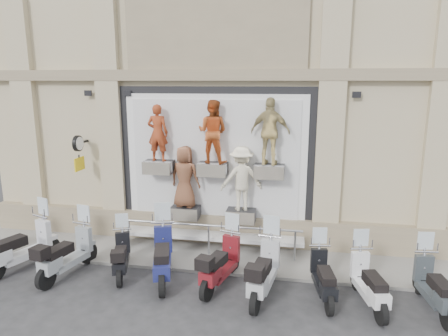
{
  "coord_description": "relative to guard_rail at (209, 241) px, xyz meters",
  "views": [
    {
      "loc": [
        2.21,
        -7.89,
        4.69
      ],
      "look_at": [
        0.44,
        1.9,
        2.52
      ],
      "focal_mm": 32.0,
      "sensor_mm": 36.0,
      "label": 1
    }
  ],
  "objects": [
    {
      "name": "scooter_j",
      "position": [
        5.15,
        -1.7,
        0.28
      ],
      "size": [
        0.74,
        1.89,
        1.5
      ],
      "primitive_type": null,
      "rotation": [
        0.0,
        0.0,
        0.11
      ],
      "color": "#31373C",
      "rests_on": "ground"
    },
    {
      "name": "scooter_i",
      "position": [
        3.85,
        -1.76,
        0.28
      ],
      "size": [
        0.92,
        1.91,
        1.5
      ],
      "primitive_type": null,
      "rotation": [
        0.0,
        0.0,
        0.21
      ],
      "color": "silver",
      "rests_on": "ground"
    },
    {
      "name": "ground",
      "position": [
        0.0,
        -2.0,
        -0.47
      ],
      "size": [
        90.0,
        90.0,
        0.0
      ],
      "primitive_type": "plane",
      "color": "#2B2B2E",
      "rests_on": "ground"
    },
    {
      "name": "scooter_h",
      "position": [
        2.92,
        -1.63,
        0.25
      ],
      "size": [
        0.77,
        1.82,
        1.43
      ],
      "primitive_type": null,
      "rotation": [
        0.0,
        0.0,
        0.15
      ],
      "color": "black",
      "rests_on": "ground"
    },
    {
      "name": "shop_vitrine",
      "position": [
        0.12,
        0.74,
        1.95
      ],
      "size": [
        5.6,
        1.01,
        4.3
      ],
      "color": "black",
      "rests_on": "ground"
    },
    {
      "name": "scooter_c",
      "position": [
        -3.16,
        -1.65,
        0.35
      ],
      "size": [
        0.96,
        2.07,
        1.62
      ],
      "primitive_type": null,
      "rotation": [
        0.0,
        0.0,
        -0.2
      ],
      "color": "gray",
      "rests_on": "ground"
    },
    {
      "name": "sidewalk",
      "position": [
        0.0,
        0.1,
        -0.43
      ],
      "size": [
        16.0,
        2.2,
        0.08
      ],
      "primitive_type": "cube",
      "color": "gray",
      "rests_on": "ground"
    },
    {
      "name": "scooter_d",
      "position": [
        -1.9,
        -1.37,
        0.23
      ],
      "size": [
        1.03,
        1.78,
        1.39
      ],
      "primitive_type": null,
      "rotation": [
        0.0,
        0.0,
        0.34
      ],
      "color": "black",
      "rests_on": "ground"
    },
    {
      "name": "scooter_b",
      "position": [
        -4.48,
        -1.55,
        0.39
      ],
      "size": [
        1.31,
        2.19,
        1.71
      ],
      "primitive_type": null,
      "rotation": [
        0.0,
        0.0,
        -0.36
      ],
      "color": "silver",
      "rests_on": "ground"
    },
    {
      "name": "clock_sign_bracket",
      "position": [
        -3.9,
        0.47,
        2.34
      ],
      "size": [
        0.1,
        0.8,
        1.02
      ],
      "color": "black",
      "rests_on": "ground"
    },
    {
      "name": "scooter_e",
      "position": [
        -0.8,
        -1.45,
        0.4
      ],
      "size": [
        1.21,
        2.21,
        1.73
      ],
      "primitive_type": null,
      "rotation": [
        0.0,
        0.0,
        0.3
      ],
      "color": "navy",
      "rests_on": "ground"
    },
    {
      "name": "guard_rail",
      "position": [
        0.0,
        0.0,
        0.0
      ],
      "size": [
        5.06,
        0.1,
        0.93
      ],
      "primitive_type": null,
      "color": "#9EA0A5",
      "rests_on": "ground"
    },
    {
      "name": "building",
      "position": [
        0.0,
        5.0,
        5.54
      ],
      "size": [
        14.0,
        8.6,
        12.0
      ],
      "primitive_type": null,
      "color": "tan",
      "rests_on": "ground"
    },
    {
      "name": "scooter_g",
      "position": [
        1.64,
        -1.77,
        0.37
      ],
      "size": [
        0.9,
        2.11,
        1.66
      ],
      "primitive_type": null,
      "rotation": [
        0.0,
        0.0,
        -0.15
      ],
      "color": "#ABADB2",
      "rests_on": "ground"
    },
    {
      "name": "scooter_f",
      "position": [
        0.62,
        -1.5,
        0.33
      ],
      "size": [
        1.05,
        2.03,
        1.58
      ],
      "primitive_type": null,
      "rotation": [
        0.0,
        0.0,
        -0.26
      ],
      "color": "maroon",
      "rests_on": "ground"
    }
  ]
}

